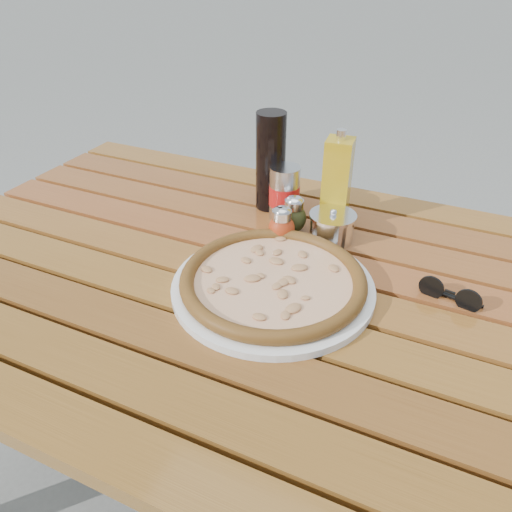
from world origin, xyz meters
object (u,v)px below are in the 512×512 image
at_px(table, 252,306).
at_px(oregano_shaker, 294,215).
at_px(parmesan_tin, 332,227).
at_px(sunglasses, 450,294).
at_px(soda_can, 284,193).
at_px(dark_bottle, 271,162).
at_px(pizza, 273,280).
at_px(pepper_shaker, 282,225).
at_px(plate, 273,287).
at_px(olive_oil_cruet, 337,182).

relative_size(table, oregano_shaker, 17.07).
bearing_deg(parmesan_tin, sunglasses, -24.52).
xyz_separation_m(oregano_shaker, sunglasses, (0.33, -0.11, -0.02)).
relative_size(table, soda_can, 11.67).
height_order(dark_bottle, soda_can, dark_bottle).
distance_m(pizza, parmesan_tin, 0.22).
height_order(table, sunglasses, sunglasses).
bearing_deg(pepper_shaker, dark_bottle, 121.94).
relative_size(plate, soda_can, 3.00).
bearing_deg(olive_oil_cruet, dark_bottle, 174.99).
distance_m(pizza, sunglasses, 0.30).
bearing_deg(dark_bottle, soda_can, -36.40).
xyz_separation_m(plate, parmesan_tin, (0.04, 0.21, 0.02)).
height_order(plate, dark_bottle, dark_bottle).
xyz_separation_m(table, olive_oil_cruet, (0.08, 0.26, 0.17)).
relative_size(pizza, dark_bottle, 1.74).
xyz_separation_m(dark_bottle, soda_can, (0.05, -0.04, -0.05)).
bearing_deg(soda_can, table, -82.38).
height_order(pizza, olive_oil_cruet, olive_oil_cruet).
bearing_deg(sunglasses, pepper_shaker, -178.94).
xyz_separation_m(table, plate, (0.05, -0.03, 0.08)).
xyz_separation_m(plate, dark_bottle, (-0.14, 0.30, 0.10)).
xyz_separation_m(plate, pizza, (0.00, -0.00, 0.02)).
bearing_deg(pepper_shaker, plate, -72.52).
bearing_deg(soda_can, plate, -71.67).
xyz_separation_m(pepper_shaker, parmesan_tin, (0.09, 0.05, -0.01)).
distance_m(table, oregano_shaker, 0.22).
xyz_separation_m(oregano_shaker, olive_oil_cruet, (0.07, 0.07, 0.06)).
distance_m(table, soda_can, 0.27).
xyz_separation_m(plate, pepper_shaker, (-0.05, 0.16, 0.03)).
relative_size(table, dark_bottle, 6.36).
bearing_deg(soda_can, parmesan_tin, -20.86).
bearing_deg(olive_oil_cruet, sunglasses, -34.62).
bearing_deg(plate, sunglasses, 18.76).
distance_m(oregano_shaker, dark_bottle, 0.14).
bearing_deg(plate, olive_oil_cruet, 85.49).
xyz_separation_m(oregano_shaker, dark_bottle, (-0.09, 0.08, 0.07)).
xyz_separation_m(pepper_shaker, soda_can, (-0.04, 0.10, 0.02)).
height_order(olive_oil_cruet, sunglasses, olive_oil_cruet).
height_order(soda_can, sunglasses, soda_can).
xyz_separation_m(table, parmesan_tin, (0.10, 0.19, 0.11)).
distance_m(pizza, pepper_shaker, 0.17).
bearing_deg(oregano_shaker, soda_can, 131.26).
bearing_deg(pizza, table, 154.42).
bearing_deg(pepper_shaker, table, -91.98).
relative_size(soda_can, sunglasses, 1.08).
height_order(pizza, dark_bottle, dark_bottle).
height_order(pepper_shaker, dark_bottle, dark_bottle).
distance_m(oregano_shaker, sunglasses, 0.35).
bearing_deg(plate, dark_bottle, 114.57).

